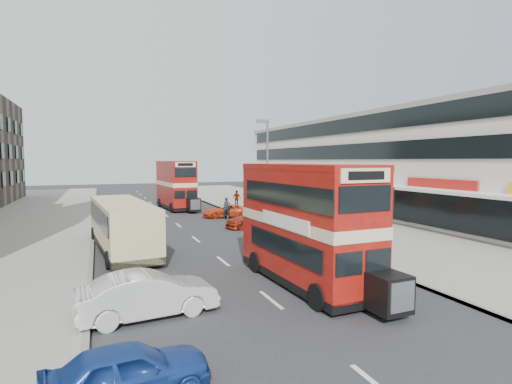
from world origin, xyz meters
name	(u,v)px	position (x,y,z in m)	size (l,w,h in m)	color
ground	(296,320)	(0.00, 0.00, 0.00)	(160.00, 160.00, 0.00)	#28282B
road_surface	(178,225)	(0.00, 20.00, 0.01)	(12.00, 90.00, 0.01)	#28282B
pavement_right	(315,217)	(12.00, 20.00, 0.07)	(12.00, 90.00, 0.15)	gray
kerb_left	(93,229)	(-6.10, 20.00, 0.07)	(0.20, 90.00, 0.16)	gray
kerb_right	(252,220)	(6.10, 20.00, 0.07)	(0.20, 90.00, 0.16)	gray
commercial_row	(376,163)	(19.95, 22.00, 4.70)	(9.90, 46.20, 9.30)	beige
street_lamp	(266,163)	(6.52, 18.00, 4.78)	(1.00, 0.20, 8.12)	slate
bus_main	(306,224)	(2.04, 3.23, 2.47)	(2.69, 8.56, 4.69)	black
bus_second	(176,185)	(1.75, 30.71, 2.52)	(3.00, 8.74, 4.78)	black
coach	(122,224)	(-4.51, 12.20, 1.50)	(3.33, 9.80, 2.55)	black
car_left_near	(128,371)	(-5.18, -2.42, 0.59)	(1.39, 3.46, 1.18)	navy
car_left_front	(148,295)	(-4.29, 2.00, 0.73)	(1.54, 4.41, 1.45)	silver
car_right_a	(255,219)	(5.15, 16.91, 0.66)	(1.85, 4.55, 1.32)	#9C230F
car_right_b	(225,211)	(4.67, 22.99, 0.56)	(1.87, 4.05, 1.13)	#D84115
pedestrian_near	(298,219)	(7.21, 13.87, 0.97)	(0.61, 0.41, 1.65)	gray
pedestrian_far	(237,198)	(7.94, 29.57, 0.99)	(0.99, 0.41, 1.69)	gray
cyclist	(227,213)	(4.29, 21.29, 0.63)	(0.80, 1.96, 1.89)	gray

